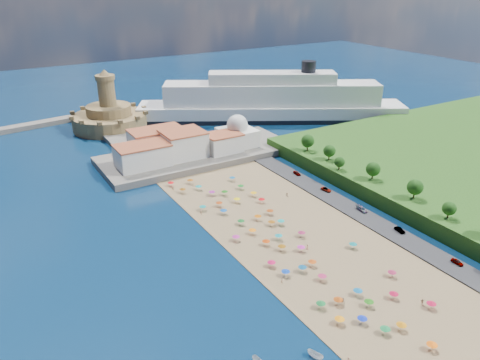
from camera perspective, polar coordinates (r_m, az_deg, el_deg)
ground at (r=157.45m, az=3.44°, el=-6.14°), size 700.00×700.00×0.00m
terrace at (r=218.83m, az=-5.11°, el=3.15°), size 90.00×36.00×3.00m
jetty at (r=242.33m, az=-13.48°, el=4.58°), size 18.00×70.00×2.40m
waterfront_buildings at (r=212.27m, az=-8.42°, el=4.15°), size 57.00×29.00×11.00m
domed_building at (r=223.53m, az=-0.33°, el=5.73°), size 16.00×16.00×15.00m
fortress at (r=268.32m, az=-15.64°, el=7.45°), size 40.00×40.00×32.40m
cruise_ship at (r=274.84m, az=3.87°, el=9.37°), size 145.38×96.13×33.71m
beach_parasols at (r=149.64m, az=4.79°, el=-6.97°), size 32.67×115.66×2.20m
beachgoers at (r=148.08m, az=4.92°, el=-7.81°), size 39.34×103.03×1.85m
moored_boats at (r=110.78m, az=5.55°, el=-20.93°), size 14.34×9.00×1.67m
parked_cars at (r=175.16m, az=13.94°, el=-3.07°), size 2.72×81.21×1.43m
hillside_trees at (r=179.92m, az=17.46°, el=0.34°), size 10.08×103.05×7.50m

